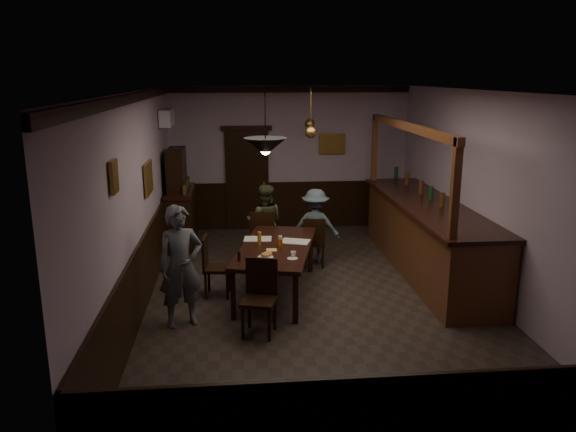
{
  "coord_description": "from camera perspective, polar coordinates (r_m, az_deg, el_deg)",
  "views": [
    {
      "loc": [
        -1.17,
        -7.71,
        3.22
      ],
      "look_at": [
        -0.38,
        0.44,
        1.15
      ],
      "focal_mm": 35.0,
      "sensor_mm": 36.0,
      "label": 1
    }
  ],
  "objects": [
    {
      "name": "ac_unit",
      "position": [
        10.71,
        -12.21,
        9.75
      ],
      "size": [
        0.2,
        0.85,
        0.3
      ],
      "color": "white",
      "rests_on": "ground"
    },
    {
      "name": "person_seated_right",
      "position": [
        9.8,
        2.79,
        -1.01
      ],
      "size": [
        0.93,
        0.66,
        1.31
      ],
      "primitive_type": "imported",
      "rotation": [
        0.0,
        0.0,
        2.92
      ],
      "color": "slate",
      "rests_on": "ground"
    },
    {
      "name": "picture_back",
      "position": [
        11.94,
        4.5,
        7.31
      ],
      "size": [
        0.55,
        0.04,
        0.42
      ],
      "color": "olive",
      "rests_on": "ground"
    },
    {
      "name": "pendant_brass_far",
      "position": [
        10.92,
        2.23,
        9.33
      ],
      "size": [
        0.2,
        0.2,
        0.81
      ],
      "color": "#BF8C3F",
      "rests_on": "ground"
    },
    {
      "name": "dining_table",
      "position": [
        8.37,
        -1.23,
        -3.46
      ],
      "size": [
        1.48,
        2.37,
        0.75
      ],
      "rotation": [
        0.0,
        0.0,
        -0.23
      ],
      "color": "black",
      "rests_on": "ground"
    },
    {
      "name": "saucer",
      "position": [
        7.75,
        0.45,
        -4.34
      ],
      "size": [
        0.15,
        0.15,
        0.01
      ],
      "primitive_type": "cylinder",
      "color": "white",
      "rests_on": "dining_table"
    },
    {
      "name": "chair_far_right",
      "position": [
        9.59,
        2.67,
        -2.45
      ],
      "size": [
        0.43,
        0.43,
        0.87
      ],
      "rotation": [
        0.0,
        0.0,
        2.99
      ],
      "color": "black",
      "rests_on": "ground"
    },
    {
      "name": "person_standing",
      "position": [
        7.42,
        -10.84,
        -5.05
      ],
      "size": [
        0.69,
        0.57,
        1.62
      ],
      "primitive_type": "imported",
      "rotation": [
        0.0,
        0.0,
        0.35
      ],
      "color": "#50525B",
      "rests_on": "ground"
    },
    {
      "name": "pepper_mill",
      "position": [
        7.69,
        -4.99,
        -4.06
      ],
      "size": [
        0.04,
        0.04,
        0.14
      ],
      "primitive_type": "cylinder",
      "color": "black",
      "rests_on": "dining_table"
    },
    {
      "name": "beer_glass",
      "position": [
        8.37,
        -2.93,
        -2.28
      ],
      "size": [
        0.06,
        0.06,
        0.2
      ],
      "primitive_type": "cylinder",
      "color": "#BF721E",
      "rests_on": "dining_table"
    },
    {
      "name": "sideboard",
      "position": [
        10.94,
        -10.87,
        0.89
      ],
      "size": [
        0.51,
        1.42,
        1.88
      ],
      "color": "black",
      "rests_on": "ground"
    },
    {
      "name": "pendant_brass_mid",
      "position": [
        9.32,
        2.32,
        8.5
      ],
      "size": [
        0.2,
        0.2,
        0.81
      ],
      "color": "#BF8C3F",
      "rests_on": "ground"
    },
    {
      "name": "door_back",
      "position": [
        11.86,
        -4.17,
        3.6
      ],
      "size": [
        0.9,
        0.06,
        2.1
      ],
      "primitive_type": "cube",
      "color": "black",
      "rests_on": "ground"
    },
    {
      "name": "picture_left_large",
      "position": [
        8.74,
        -13.99,
        3.75
      ],
      "size": [
        0.04,
        0.62,
        0.48
      ],
      "color": "olive",
      "rests_on": "ground"
    },
    {
      "name": "pastry_ring_b",
      "position": [
        7.87,
        -2.06,
        -3.84
      ],
      "size": [
        0.13,
        0.13,
        0.04
      ],
      "primitive_type": "torus",
      "color": "#C68C47",
      "rests_on": "pastry_plate"
    },
    {
      "name": "person_seated_left",
      "position": [
        9.91,
        -2.4,
        -0.67
      ],
      "size": [
        0.72,
        0.6,
        1.37
      ],
      "primitive_type": "imported",
      "rotation": [
        0.0,
        0.0,
        3.02
      ],
      "color": "#434D2E",
      "rests_on": "ground"
    },
    {
      "name": "chair_near",
      "position": [
        7.19,
        -2.86,
        -7.82
      ],
      "size": [
        0.51,
        0.51,
        0.96
      ],
      "rotation": [
        0.0,
        0.0,
        -0.28
      ],
      "color": "black",
      "rests_on": "ground"
    },
    {
      "name": "coffee_cup",
      "position": [
        7.8,
        0.55,
        -3.89
      ],
      "size": [
        0.1,
        0.1,
        0.07
      ],
      "primitive_type": "imported",
      "rotation": [
        0.0,
        0.0,
        -0.23
      ],
      "color": "white",
      "rests_on": "saucer"
    },
    {
      "name": "pendant_iron",
      "position": [
        7.24,
        -2.3,
        7.07
      ],
      "size": [
        0.56,
        0.56,
        0.79
      ],
      "color": "black",
      "rests_on": "ground"
    },
    {
      "name": "picture_left_small",
      "position": [
        6.34,
        -17.26,
        3.83
      ],
      "size": [
        0.04,
        0.28,
        0.36
      ],
      "color": "olive",
      "rests_on": "ground"
    },
    {
      "name": "room",
      "position": [
        7.99,
        3.0,
        1.72
      ],
      "size": [
        5.01,
        8.01,
        3.01
      ],
      "color": "#2D2621",
      "rests_on": "ground"
    },
    {
      "name": "pastry_plate",
      "position": [
        7.81,
        -2.29,
        -4.21
      ],
      "size": [
        0.22,
        0.22,
        0.01
      ],
      "primitive_type": "cylinder",
      "color": "white",
      "rests_on": "dining_table"
    },
    {
      "name": "pastry_ring_a",
      "position": [
        7.83,
        -2.3,
        -3.95
      ],
      "size": [
        0.13,
        0.13,
        0.04
      ],
      "primitive_type": "torus",
      "color": "#C68C47",
      "rests_on": "pastry_plate"
    },
    {
      "name": "newspaper_left",
      "position": [
        8.68,
        -3.09,
        -2.33
      ],
      "size": [
        0.45,
        0.34,
        0.01
      ],
      "primitive_type": "cube",
      "rotation": [
        0.0,
        0.0,
        -0.09
      ],
      "color": "silver",
      "rests_on": "dining_table"
    },
    {
      "name": "soda_can",
      "position": [
        8.27,
        -0.77,
        -2.76
      ],
      "size": [
        0.07,
        0.07,
        0.12
      ],
      "primitive_type": "cylinder",
      "color": "orange",
      "rests_on": "dining_table"
    },
    {
      "name": "bar_counter",
      "position": [
        9.6,
        13.91,
        -1.92
      ],
      "size": [
        1.03,
        4.43,
        2.48
      ],
      "color": "#4F2315",
      "rests_on": "ground"
    },
    {
      "name": "water_glass",
      "position": [
        8.33,
        -0.79,
        -2.53
      ],
      "size": [
        0.06,
        0.06,
        0.15
      ],
      "primitive_type": "cylinder",
      "color": "silver",
      "rests_on": "dining_table"
    },
    {
      "name": "napkin",
      "position": [
        8.14,
        -1.69,
        -3.46
      ],
      "size": [
        0.18,
        0.18,
        0.0
      ],
      "primitive_type": "cube",
      "rotation": [
        0.0,
        0.0,
        -0.23
      ],
      "color": "#EEB858",
      "rests_on": "dining_table"
    },
    {
      "name": "chair_far_left",
      "position": [
        9.68,
        -2.6,
        -1.96
      ],
      "size": [
        0.45,
        0.45,
        0.97
      ],
      "rotation": [
        0.0,
        0.0,
        3.08
      ],
      "color": "black",
      "rests_on": "ground"
    },
    {
      "name": "chair_side",
      "position": [
        8.42,
        -7.7,
        -4.81
      ],
      "size": [
        0.43,
        0.43,
        0.91
      ],
      "rotation": [
        0.0,
        0.0,
        1.46
      ],
      "color": "black",
      "rests_on": "ground"
    },
    {
      "name": "newspaper_right",
      "position": [
        8.54,
        0.75,
        -2.59
      ],
      "size": [
        0.5,
        0.42,
        0.01
      ],
      "primitive_type": "cube",
      "rotation": [
        0.0,
        0.0,
        -0.34
      ],
      "color": "silver",
      "rests_on": "dining_table"
    }
  ]
}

